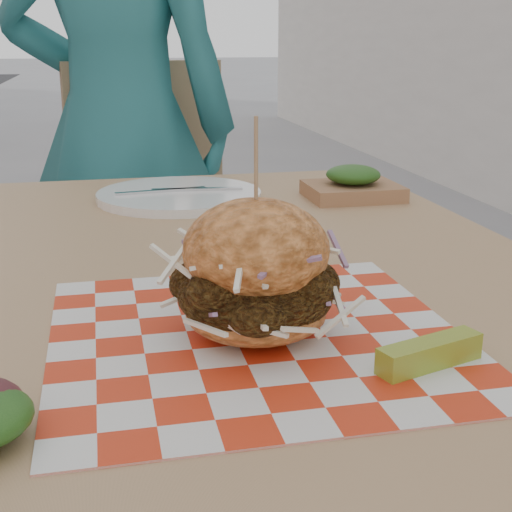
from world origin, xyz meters
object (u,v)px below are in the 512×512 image
(diner, at_px, (120,126))
(sandwich, at_px, (256,278))
(patio_chair, at_px, (145,218))
(patio_table, at_px, (220,336))

(diner, xyz_separation_m, sandwich, (0.07, -1.23, 0.01))
(patio_chair, xyz_separation_m, sandwich, (0.02, -1.26, 0.25))
(diner, bearing_deg, patio_chair, -129.84)
(patio_chair, distance_m, sandwich, 1.29)
(diner, height_order, sandwich, diner)
(diner, xyz_separation_m, patio_table, (0.07, -1.04, -0.13))
(patio_chair, bearing_deg, diner, -157.86)
(patio_chair, relative_size, sandwich, 4.94)
(diner, height_order, patio_chair, diner)
(patio_chair, bearing_deg, patio_table, -98.67)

